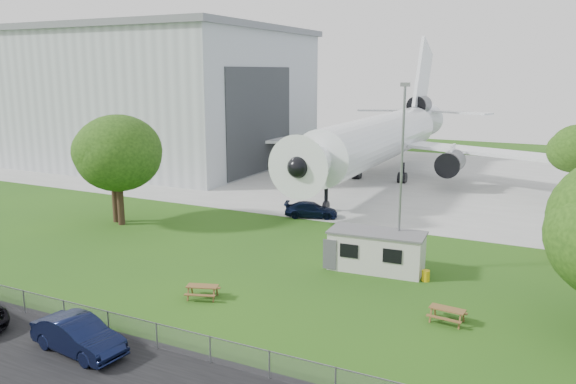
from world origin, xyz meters
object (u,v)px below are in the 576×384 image
at_px(site_cabin, 377,251).
at_px(car_centre_sedan, 78,336).
at_px(picnic_west, 203,298).
at_px(picnic_east, 447,322).
at_px(hangar, 143,95).
at_px(airliner, 383,136).

bearing_deg(site_cabin, car_centre_sedan, -118.22).
relative_size(picnic_west, picnic_east, 1.00).
xyz_separation_m(site_cabin, picnic_east, (5.71, -5.95, -1.31)).
relative_size(hangar, picnic_west, 23.89).
relative_size(site_cabin, picnic_west, 3.80).
height_order(picnic_west, car_centre_sedan, car_centre_sedan).
relative_size(hangar, site_cabin, 6.29).
distance_m(picnic_west, car_centre_sedan, 8.01).
bearing_deg(picnic_east, site_cabin, 139.04).
distance_m(airliner, picnic_west, 39.79).
bearing_deg(hangar, picnic_west, -46.58).
bearing_deg(car_centre_sedan, site_cabin, -21.14).
xyz_separation_m(airliner, site_cabin, (8.99, -30.44, -3.96)).
bearing_deg(site_cabin, airliner, 106.45).
xyz_separation_m(picnic_east, car_centre_sedan, (-14.72, -10.84, 0.82)).
xyz_separation_m(picnic_west, picnic_east, (13.24, 3.02, 0.00)).
xyz_separation_m(hangar, picnic_west, (37.42, -39.55, -9.41)).
height_order(site_cabin, picnic_west, site_cabin).
xyz_separation_m(airliner, picnic_east, (14.70, -36.39, -5.27)).
bearing_deg(car_centre_sedan, hangar, 44.27).
height_order(airliner, picnic_west, airliner).
relative_size(airliner, car_centre_sedan, 9.53).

